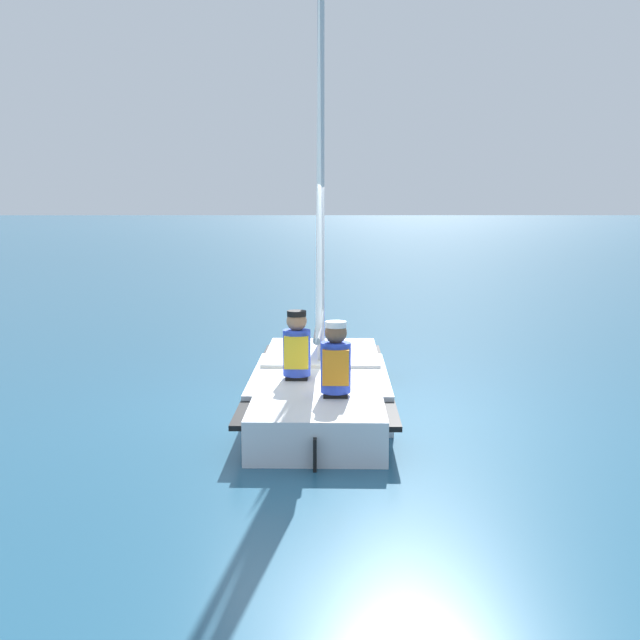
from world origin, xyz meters
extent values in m
plane|color=#235675|center=(0.00, 0.00, 0.00)|extent=(260.00, 260.00, 0.00)
cube|color=silver|center=(0.00, 0.00, 0.21)|extent=(1.58, 2.31, 0.42)
cube|color=silver|center=(-0.04, -1.61, 0.21)|extent=(0.86, 0.97, 0.42)
cube|color=silver|center=(0.04, 1.61, 0.21)|extent=(1.32, 0.98, 0.42)
cube|color=black|center=(0.00, 0.00, 0.34)|extent=(1.64, 4.08, 0.05)
cube|color=silver|center=(-0.03, -1.14, 0.44)|extent=(1.45, 1.89, 0.04)
cylinder|color=#B7B7BC|center=(-0.01, -0.52, 2.95)|extent=(0.08, 0.08, 5.07)
cylinder|color=#B7B7BC|center=(0.01, 0.52, 1.05)|extent=(0.12, 2.07, 0.07)
pyramid|color=white|center=(0.01, 0.52, 3.22)|extent=(0.10, 1.96, 4.29)
pyramid|color=blue|center=(-0.03, -1.29, 2.20)|extent=(0.08, 1.39, 3.37)
cube|color=black|center=(0.05, 2.14, 0.15)|extent=(0.03, 0.08, 0.29)
cube|color=black|center=(0.25, 0.31, 0.23)|extent=(0.25, 0.29, 0.45)
cylinder|color=blue|center=(0.25, 0.31, 0.71)|extent=(0.31, 0.31, 0.50)
cube|color=yellow|center=(0.25, 0.31, 0.73)|extent=(0.27, 0.35, 0.35)
sphere|color=#A87A56|center=(0.25, 0.31, 1.05)|extent=(0.22, 0.22, 0.22)
cylinder|color=black|center=(0.25, 0.31, 1.14)|extent=(0.21, 0.21, 0.06)
cube|color=black|center=(-0.15, 1.09, 0.23)|extent=(0.25, 0.29, 0.45)
cylinder|color=blue|center=(-0.15, 1.09, 0.71)|extent=(0.31, 0.31, 0.50)
cube|color=orange|center=(-0.15, 1.09, 0.73)|extent=(0.27, 0.35, 0.35)
sphere|color=brown|center=(-0.15, 1.09, 1.05)|extent=(0.22, 0.22, 0.22)
cylinder|color=white|center=(-0.15, 1.09, 1.14)|extent=(0.21, 0.21, 0.06)
camera|label=1|loc=(0.03, 8.87, 2.33)|focal=45.00mm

